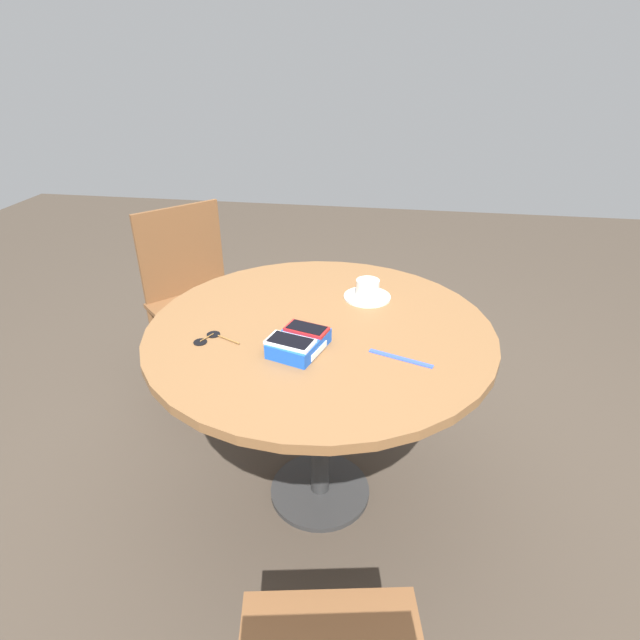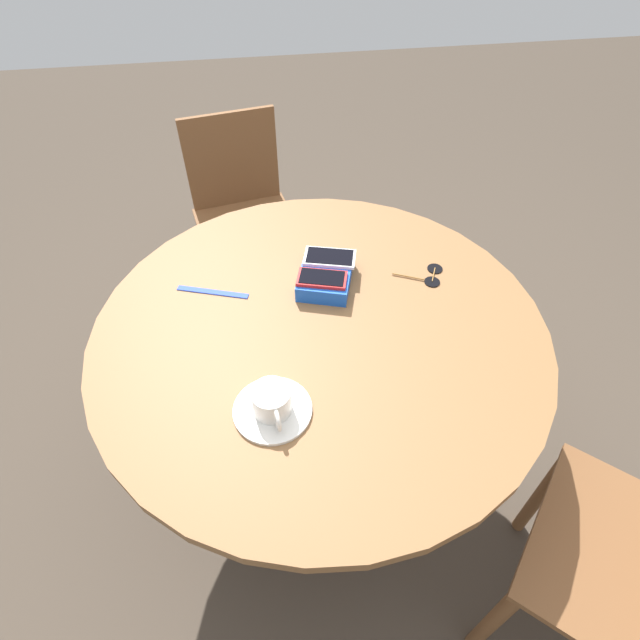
{
  "view_description": "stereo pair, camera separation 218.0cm",
  "coord_description": "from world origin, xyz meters",
  "px_view_note": "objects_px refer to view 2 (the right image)",
  "views": [
    {
      "loc": [
        -1.37,
        -0.22,
        1.51
      ],
      "look_at": [
        0.0,
        0.0,
        0.76
      ],
      "focal_mm": 28.0,
      "sensor_mm": 36.0,
      "label": 1
    },
    {
      "loc": [
        0.81,
        -0.12,
        1.62
      ],
      "look_at": [
        0.0,
        0.0,
        0.76
      ],
      "focal_mm": 28.0,
      "sensor_mm": 36.0,
      "label": 2
    }
  ],
  "objects_px": {
    "phone_box": "(326,276)",
    "sunglasses": "(431,275)",
    "round_table": "(320,350)",
    "coffee_cup": "(272,401)",
    "chair_far_side": "(245,218)",
    "lanyard_strap": "(213,292)",
    "saucer": "(273,410)",
    "phone_red": "(322,278)",
    "phone_white": "(330,257)"
  },
  "relations": [
    {
      "from": "phone_box",
      "to": "sunglasses",
      "type": "height_order",
      "value": "phone_box"
    },
    {
      "from": "round_table",
      "to": "coffee_cup",
      "type": "height_order",
      "value": "coffee_cup"
    },
    {
      "from": "chair_far_side",
      "to": "lanyard_strap",
      "type": "bearing_deg",
      "value": -6.23
    },
    {
      "from": "saucer",
      "to": "phone_red",
      "type": "bearing_deg",
      "value": 155.29
    },
    {
      "from": "chair_far_side",
      "to": "round_table",
      "type": "bearing_deg",
      "value": 10.65
    },
    {
      "from": "round_table",
      "to": "phone_white",
      "type": "distance_m",
      "value": 0.24
    },
    {
      "from": "phone_red",
      "to": "coffee_cup",
      "type": "relative_size",
      "value": 1.23
    },
    {
      "from": "sunglasses",
      "to": "chair_far_side",
      "type": "xyz_separation_m",
      "value": [
        -0.78,
        -0.49,
        -0.31
      ]
    },
    {
      "from": "coffee_cup",
      "to": "sunglasses",
      "type": "height_order",
      "value": "coffee_cup"
    },
    {
      "from": "round_table",
      "to": "saucer",
      "type": "relative_size",
      "value": 6.67
    },
    {
      "from": "phone_box",
      "to": "sunglasses",
      "type": "relative_size",
      "value": 1.45
    },
    {
      "from": "phone_box",
      "to": "saucer",
      "type": "relative_size",
      "value": 1.24
    },
    {
      "from": "round_table",
      "to": "chair_far_side",
      "type": "bearing_deg",
      "value": -169.35
    },
    {
      "from": "coffee_cup",
      "to": "phone_white",
      "type": "bearing_deg",
      "value": 155.85
    },
    {
      "from": "phone_box",
      "to": "lanyard_strap",
      "type": "distance_m",
      "value": 0.29
    },
    {
      "from": "phone_red",
      "to": "lanyard_strap",
      "type": "distance_m",
      "value": 0.29
    },
    {
      "from": "phone_box",
      "to": "coffee_cup",
      "type": "distance_m",
      "value": 0.42
    },
    {
      "from": "phone_box",
      "to": "sunglasses",
      "type": "bearing_deg",
      "value": 86.22
    },
    {
      "from": "round_table",
      "to": "sunglasses",
      "type": "bearing_deg",
      "value": 112.89
    },
    {
      "from": "lanyard_strap",
      "to": "sunglasses",
      "type": "xyz_separation_m",
      "value": [
        0.02,
        0.57,
        0.0
      ]
    },
    {
      "from": "phone_box",
      "to": "phone_red",
      "type": "distance_m",
      "value": 0.05
    },
    {
      "from": "phone_white",
      "to": "coffee_cup",
      "type": "height_order",
      "value": "coffee_cup"
    },
    {
      "from": "round_table",
      "to": "chair_far_side",
      "type": "xyz_separation_m",
      "value": [
        -0.92,
        -0.17,
        -0.22
      ]
    },
    {
      "from": "phone_white",
      "to": "sunglasses",
      "type": "bearing_deg",
      "value": 77.76
    },
    {
      "from": "coffee_cup",
      "to": "chair_far_side",
      "type": "height_order",
      "value": "chair_far_side"
    },
    {
      "from": "saucer",
      "to": "coffee_cup",
      "type": "xyz_separation_m",
      "value": [
        0.0,
        0.0,
        0.04
      ]
    },
    {
      "from": "round_table",
      "to": "chair_far_side",
      "type": "height_order",
      "value": "chair_far_side"
    },
    {
      "from": "coffee_cup",
      "to": "lanyard_strap",
      "type": "distance_m",
      "value": 0.4
    },
    {
      "from": "phone_red",
      "to": "coffee_cup",
      "type": "distance_m",
      "value": 0.37
    },
    {
      "from": "saucer",
      "to": "sunglasses",
      "type": "bearing_deg",
      "value": 128.46
    },
    {
      "from": "phone_white",
      "to": "round_table",
      "type": "bearing_deg",
      "value": -15.93
    },
    {
      "from": "lanyard_strap",
      "to": "phone_red",
      "type": "bearing_deg",
      "value": 81.16
    },
    {
      "from": "phone_box",
      "to": "phone_red",
      "type": "xyz_separation_m",
      "value": [
        0.04,
        -0.02,
        0.03
      ]
    },
    {
      "from": "round_table",
      "to": "phone_box",
      "type": "height_order",
      "value": "phone_box"
    },
    {
      "from": "chair_far_side",
      "to": "phone_red",
      "type": "bearing_deg",
      "value": 13.6
    },
    {
      "from": "coffee_cup",
      "to": "sunglasses",
      "type": "xyz_separation_m",
      "value": [
        -0.36,
        0.45,
        -0.04
      ]
    },
    {
      "from": "phone_box",
      "to": "phone_red",
      "type": "relative_size",
      "value": 1.49
    },
    {
      "from": "chair_far_side",
      "to": "coffee_cup",
      "type": "bearing_deg",
      "value": 1.99
    },
    {
      "from": "round_table",
      "to": "lanyard_strap",
      "type": "distance_m",
      "value": 0.31
    },
    {
      "from": "lanyard_strap",
      "to": "round_table",
      "type": "bearing_deg",
      "value": 58.55
    },
    {
      "from": "phone_box",
      "to": "coffee_cup",
      "type": "relative_size",
      "value": 1.83
    },
    {
      "from": "phone_white",
      "to": "phone_red",
      "type": "bearing_deg",
      "value": -22.66
    },
    {
      "from": "phone_red",
      "to": "chair_far_side",
      "type": "bearing_deg",
      "value": -166.4
    },
    {
      "from": "phone_box",
      "to": "lanyard_strap",
      "type": "height_order",
      "value": "phone_box"
    },
    {
      "from": "phone_red",
      "to": "coffee_cup",
      "type": "bearing_deg",
      "value": -24.49
    },
    {
      "from": "phone_white",
      "to": "lanyard_strap",
      "type": "xyz_separation_m",
      "value": [
        0.04,
        -0.31,
        -0.05
      ]
    },
    {
      "from": "phone_box",
      "to": "phone_red",
      "type": "height_order",
      "value": "phone_red"
    },
    {
      "from": "coffee_cup",
      "to": "chair_far_side",
      "type": "xyz_separation_m",
      "value": [
        -1.15,
        -0.04,
        -0.35
      ]
    },
    {
      "from": "coffee_cup",
      "to": "lanyard_strap",
      "type": "bearing_deg",
      "value": -162.21
    },
    {
      "from": "sunglasses",
      "to": "lanyard_strap",
      "type": "bearing_deg",
      "value": -92.2
    }
  ]
}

